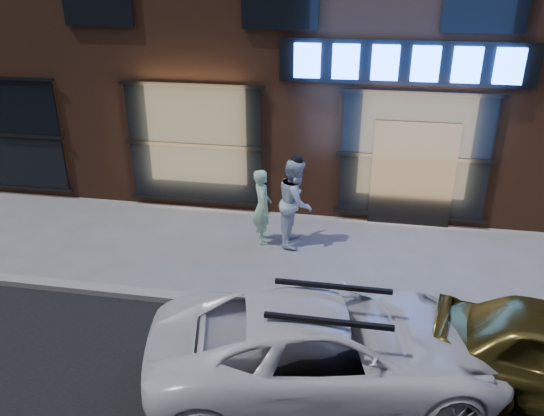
# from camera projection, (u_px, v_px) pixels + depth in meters

# --- Properties ---
(ground) EXTENTS (90.00, 90.00, 0.00)m
(ground) POSITION_uv_depth(u_px,v_px,m) (419.00, 326.00, 8.67)
(ground) COLOR slate
(ground) RESTS_ON ground
(curb) EXTENTS (60.00, 0.25, 0.12)m
(curb) POSITION_uv_depth(u_px,v_px,m) (420.00, 323.00, 8.64)
(curb) COLOR gray
(curb) RESTS_ON ground
(man_bowtie) EXTENTS (0.57, 0.69, 1.63)m
(man_bowtie) POSITION_uv_depth(u_px,v_px,m) (262.00, 206.00, 11.07)
(man_bowtie) COLOR #B6EFC0
(man_bowtie) RESTS_ON ground
(man_cap) EXTENTS (0.73, 0.92, 1.87)m
(man_cap) POSITION_uv_depth(u_px,v_px,m) (296.00, 202.00, 10.98)
(man_cap) COLOR white
(man_cap) RESTS_ON ground
(white_suv) EXTENTS (5.21, 3.31, 1.34)m
(white_suv) POSITION_uv_depth(u_px,v_px,m) (328.00, 348.00, 7.15)
(white_suv) COLOR white
(white_suv) RESTS_ON ground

